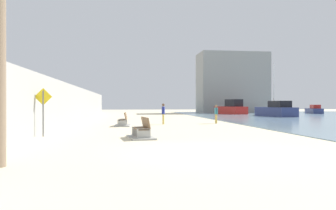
# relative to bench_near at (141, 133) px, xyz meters

# --- Properties ---
(ground_plane) EXTENTS (120.00, 120.00, 0.00)m
(ground_plane) POSITION_rel_bench_near_xyz_m (2.02, 13.21, -0.23)
(ground_plane) COLOR beige
(seawall) EXTENTS (0.80, 64.00, 3.16)m
(seawall) POSITION_rel_bench_near_xyz_m (-5.48, 13.21, 1.35)
(seawall) COLOR #9E9E99
(seawall) RESTS_ON ground
(bench_near) EXTENTS (1.37, 2.23, 0.98)m
(bench_near) POSITION_rel_bench_near_xyz_m (0.00, 0.00, 0.00)
(bench_near) COLOR #9E9E99
(bench_near) RESTS_ON ground
(bench_far) EXTENTS (1.21, 2.16, 0.98)m
(bench_far) POSITION_rel_bench_near_xyz_m (-0.93, 8.45, 0.00)
(bench_far) COLOR #9E9E99
(bench_far) RESTS_ON ground
(person_walking) EXTENTS (0.28, 0.51, 1.63)m
(person_walking) POSITION_rel_bench_near_xyz_m (2.18, 9.96, 0.71)
(person_walking) COLOR gold
(person_walking) RESTS_ON ground
(person_standing) EXTENTS (0.22, 0.53, 1.52)m
(person_standing) POSITION_rel_bench_near_xyz_m (6.59, 10.59, 0.64)
(person_standing) COLOR gold
(person_standing) RESTS_ON ground
(boat_nearest) EXTENTS (3.30, 6.16, 1.41)m
(boat_nearest) POSITION_rel_bench_near_xyz_m (29.78, 34.49, 0.34)
(boat_nearest) COLOR navy
(boat_nearest) RESTS_ON water_bay
(boat_distant) EXTENTS (2.75, 6.89, 6.69)m
(boat_distant) POSITION_rel_bench_near_xyz_m (17.99, 23.60, 0.55)
(boat_distant) COLOR navy
(boat_distant) RESTS_ON water_bay
(boat_far_left) EXTENTS (3.92, 6.02, 2.24)m
(boat_far_left) POSITION_rel_bench_near_xyz_m (15.35, 33.15, 0.63)
(boat_far_left) COLOR red
(boat_far_left) RESTS_ON water_bay
(pedestrian_sign) EXTENTS (0.85, 0.08, 2.38)m
(pedestrian_sign) POSITION_rel_bench_near_xyz_m (-4.73, 1.32, 1.25)
(pedestrian_sign) COLOR slate
(pedestrian_sign) RESTS_ON ground
(harbor_building) EXTENTS (12.00, 6.00, 10.60)m
(harbor_building) POSITION_rel_bench_near_xyz_m (18.18, 41.21, 5.06)
(harbor_building) COLOR gray
(harbor_building) RESTS_ON ground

